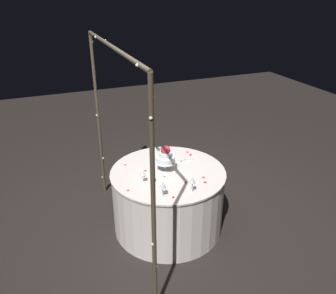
{
  "coord_description": "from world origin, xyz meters",
  "views": [
    {
      "loc": [
        -2.96,
        1.19,
        2.57
      ],
      "look_at": [
        0.0,
        0.0,
        1.03
      ],
      "focal_mm": 36.16,
      "sensor_mm": 36.0,
      "label": 1
    }
  ],
  "objects": [
    {
      "name": "ground_plane",
      "position": [
        0.0,
        0.0,
        0.0
      ],
      "size": [
        12.0,
        12.0,
        0.0
      ],
      "primitive_type": "plane",
      "color": "black"
    },
    {
      "name": "decorative_arch",
      "position": [
        -0.0,
        0.53,
        1.39
      ],
      "size": [
        2.1,
        0.06,
        2.11
      ],
      "color": "#473D2D",
      "rests_on": "ground"
    },
    {
      "name": "main_table",
      "position": [
        0.0,
        0.0,
        0.37
      ],
      "size": [
        1.26,
        1.26,
        0.73
      ],
      "color": "silver",
      "rests_on": "ground"
    },
    {
      "name": "tiered_cake",
      "position": [
        0.04,
        0.02,
        0.89
      ],
      "size": [
        0.22,
        0.22,
        0.27
      ],
      "color": "silver",
      "rests_on": "main_table"
    },
    {
      "name": "wine_glass_0",
      "position": [
        -0.11,
        0.32,
        0.84
      ],
      "size": [
        0.06,
        0.06,
        0.14
      ],
      "color": "silver",
      "rests_on": "main_table"
    },
    {
      "name": "wine_glass_1",
      "position": [
        -0.47,
        -0.07,
        0.86
      ],
      "size": [
        0.06,
        0.06,
        0.17
      ],
      "color": "silver",
      "rests_on": "main_table"
    },
    {
      "name": "wine_glass_2",
      "position": [
        -0.43,
        0.23,
        0.86
      ],
      "size": [
        0.07,
        0.07,
        0.17
      ],
      "color": "silver",
      "rests_on": "main_table"
    },
    {
      "name": "cake_knife",
      "position": [
        0.17,
        -0.22,
        0.74
      ],
      "size": [
        0.07,
        0.29,
        0.01
      ],
      "color": "silver",
      "rests_on": "main_table"
    },
    {
      "name": "rose_petal_0",
      "position": [
        -0.01,
        0.27,
        0.74
      ],
      "size": [
        0.04,
        0.04,
        0.0
      ],
      "primitive_type": "ellipsoid",
      "rotation": [
        0.0,
        0.0,
        5.55
      ],
      "color": "red",
      "rests_on": "main_table"
    },
    {
      "name": "rose_petal_1",
      "position": [
        -0.26,
        -0.3,
        0.74
      ],
      "size": [
        0.04,
        0.04,
        0.0
      ],
      "primitive_type": "ellipsoid",
      "rotation": [
        0.0,
        0.0,
        0.58
      ],
      "color": "red",
      "rests_on": "main_table"
    },
    {
      "name": "rose_petal_2",
      "position": [
        0.26,
        -0.39,
        0.74
      ],
      "size": [
        0.04,
        0.04,
        0.0
      ],
      "primitive_type": "ellipsoid",
      "rotation": [
        0.0,
        0.0,
        0.75
      ],
      "color": "red",
      "rests_on": "main_table"
    },
    {
      "name": "rose_petal_3",
      "position": [
        0.2,
        -0.03,
        0.74
      ],
      "size": [
        0.03,
        0.03,
        0.0
      ],
      "primitive_type": "ellipsoid",
      "rotation": [
        0.0,
        0.0,
        1.04
      ],
      "color": "red",
      "rests_on": "main_table"
    },
    {
      "name": "rose_petal_4",
      "position": [
        -0.36,
        -0.27,
        0.74
      ],
      "size": [
        0.05,
        0.05,
        0.0
      ],
      "primitive_type": "ellipsoid",
      "rotation": [
        0.0,
        0.0,
        3.75
      ],
      "color": "red",
      "rests_on": "main_table"
    },
    {
      "name": "rose_petal_5",
      "position": [
        0.32,
        0.39,
        0.74
      ],
      "size": [
        0.03,
        0.02,
        0.0
      ],
      "primitive_type": "ellipsoid",
      "rotation": [
        0.0,
        0.0,
        3.23
      ],
      "color": "red",
      "rests_on": "main_table"
    },
    {
      "name": "rose_petal_6",
      "position": [
        0.15,
        -0.23,
        0.74
      ],
      "size": [
        0.03,
        0.02,
        0.0
      ],
      "primitive_type": "ellipsoid",
      "rotation": [
        0.0,
        0.0,
        2.94
      ],
      "color": "red",
      "rests_on": "main_table"
    },
    {
      "name": "rose_petal_7",
      "position": [
        0.34,
        -0.39,
        0.74
      ],
      "size": [
        0.05,
        0.05,
        0.0
      ],
      "primitive_type": "ellipsoid",
      "rotation": [
        0.0,
        0.0,
        0.89
      ],
      "color": "red",
      "rests_on": "main_table"
    },
    {
      "name": "rose_petal_8",
      "position": [
        0.17,
        -0.29,
        0.74
      ],
      "size": [
        0.05,
        0.04,
        0.0
      ],
      "primitive_type": "ellipsoid",
      "rotation": [
        0.0,
        0.0,
        3.59
      ],
      "color": "red",
      "rests_on": "main_table"
    },
    {
      "name": "rose_petal_9",
      "position": [
        -0.09,
        0.08,
        0.74
      ],
      "size": [
        0.03,
        0.03,
        0.0
      ],
      "primitive_type": "ellipsoid",
      "rotation": [
        0.0,
        0.0,
        3.9
      ],
      "color": "red",
      "rests_on": "main_table"
    },
    {
      "name": "rose_petal_10",
      "position": [
        0.36,
        -0.07,
        0.74
      ],
      "size": [
        0.03,
        0.03,
        0.0
      ],
      "primitive_type": "ellipsoid",
      "rotation": [
        0.0,
        0.0,
        4.36
      ],
      "color": "red",
      "rests_on": "main_table"
    },
    {
      "name": "rose_petal_11",
      "position": [
        0.27,
        -0.41,
        0.74
      ],
      "size": [
        0.03,
        0.03,
        0.0
      ],
      "primitive_type": "ellipsoid",
      "rotation": [
        0.0,
        0.0,
        5.53
      ],
      "color": "red",
      "rests_on": "main_table"
    },
    {
      "name": "rose_petal_12",
      "position": [
        -0.48,
        0.14,
        0.74
      ],
      "size": [
        0.04,
        0.03,
        0.0
      ],
      "primitive_type": "ellipsoid",
      "rotation": [
        0.0,
        0.0,
        6.17
      ],
      "color": "red",
      "rests_on": "main_table"
    },
    {
      "name": "rose_petal_13",
      "position": [
        -0.28,
        -0.08,
        0.74
      ],
      "size": [
        0.04,
        0.04,
        0.0
      ],
      "primitive_type": "ellipsoid",
      "rotation": [
        0.0,
        0.0,
        5.84
      ],
      "color": "red",
      "rests_on": "main_table"
    },
    {
      "name": "rose_petal_14",
      "position": [
        -0.2,
        0.51,
        0.74
      ],
      "size": [
        0.03,
        0.04,
        0.0
      ],
      "primitive_type": "ellipsoid",
      "rotation": [
        0.0,
        0.0,
        2.08
      ],
      "color": "red",
      "rests_on": "main_table"
    },
    {
      "name": "rose_petal_15",
      "position": [
        0.04,
        0.16,
        0.74
      ],
      "size": [
        0.03,
        0.03,
        0.0
      ],
      "primitive_type": "ellipsoid",
      "rotation": [
        0.0,
        0.0,
        4.03
      ],
      "color": "red",
      "rests_on": "main_table"
    },
    {
      "name": "rose_petal_16",
      "position": [
        0.1,
        0.23,
        0.74
      ],
      "size": [
        0.04,
        0.03,
        0.0
      ],
      "primitive_type": "ellipsoid",
      "rotation": [
        0.0,
        0.0,
        3.1
      ],
      "color": "red",
      "rests_on": "main_table"
    }
  ]
}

